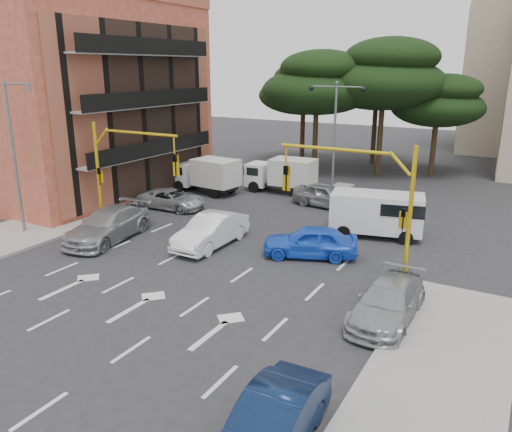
{
  "coord_description": "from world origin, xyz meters",
  "views": [
    {
      "loc": [
        12.65,
        -17.46,
        8.88
      ],
      "look_at": [
        0.67,
        3.6,
        1.6
      ],
      "focal_mm": 35.0,
      "sensor_mm": 36.0,
      "label": 1
    }
  ],
  "objects_px": {
    "signal_mast_right": "(367,194)",
    "car_white_hatch": "(211,231)",
    "box_truck_a": "(206,175)",
    "signal_mast_left": "(121,163)",
    "car_navy_parked": "(271,424)",
    "car_silver_cross_a": "(172,199)",
    "car_silver_wagon": "(108,225)",
    "car_silver_cross_b": "(326,195)",
    "box_truck_b": "(281,175)",
    "van_white": "(376,214)",
    "car_silver_parked": "(388,302)",
    "street_lamp_center": "(335,118)",
    "street_lamp_left": "(16,149)",
    "car_blue_compact": "(310,241)"
  },
  "relations": [
    {
      "from": "car_silver_cross_b",
      "to": "car_blue_compact",
      "type": "bearing_deg",
      "value": -154.95
    },
    {
      "from": "car_silver_cross_b",
      "to": "car_navy_parked",
      "type": "height_order",
      "value": "car_silver_cross_b"
    },
    {
      "from": "car_silver_cross_b",
      "to": "box_truck_a",
      "type": "xyz_separation_m",
      "value": [
        -9.12,
        -0.66,
        0.5
      ]
    },
    {
      "from": "car_silver_cross_a",
      "to": "van_white",
      "type": "xyz_separation_m",
      "value": [
        13.1,
        1.22,
        0.58
      ]
    },
    {
      "from": "car_white_hatch",
      "to": "van_white",
      "type": "relative_size",
      "value": 1.02
    },
    {
      "from": "signal_mast_right",
      "to": "box_truck_b",
      "type": "xyz_separation_m",
      "value": [
        -10.21,
        12.48,
        -2.62
      ]
    },
    {
      "from": "car_silver_wagon",
      "to": "car_silver_cross_a",
      "type": "bearing_deg",
      "value": 88.98
    },
    {
      "from": "car_silver_parked",
      "to": "van_white",
      "type": "bearing_deg",
      "value": 109.4
    },
    {
      "from": "car_blue_compact",
      "to": "car_navy_parked",
      "type": "bearing_deg",
      "value": -2.15
    },
    {
      "from": "car_white_hatch",
      "to": "car_silver_cross_b",
      "type": "height_order",
      "value": "car_white_hatch"
    },
    {
      "from": "signal_mast_right",
      "to": "box_truck_a",
      "type": "relative_size",
      "value": 1.16
    },
    {
      "from": "car_navy_parked",
      "to": "box_truck_b",
      "type": "bearing_deg",
      "value": 114.08
    },
    {
      "from": "street_lamp_left",
      "to": "car_silver_cross_a",
      "type": "distance_m",
      "value": 9.73
    },
    {
      "from": "car_silver_wagon",
      "to": "car_silver_parked",
      "type": "relative_size",
      "value": 1.17
    },
    {
      "from": "car_silver_cross_b",
      "to": "box_truck_b",
      "type": "relative_size",
      "value": 0.88
    },
    {
      "from": "signal_mast_left",
      "to": "car_silver_cross_b",
      "type": "xyz_separation_m",
      "value": [
        7.8,
        10.35,
        -3.11
      ]
    },
    {
      "from": "signal_mast_left",
      "to": "car_silver_wagon",
      "type": "relative_size",
      "value": 1.05
    },
    {
      "from": "signal_mast_right",
      "to": "car_silver_wagon",
      "type": "xyz_separation_m",
      "value": [
        -13.44,
        -1.44,
        -3.06
      ]
    },
    {
      "from": "signal_mast_left",
      "to": "car_silver_cross_a",
      "type": "relative_size",
      "value": 1.32
    },
    {
      "from": "street_lamp_center",
      "to": "car_silver_cross_b",
      "type": "height_order",
      "value": "street_lamp_center"
    },
    {
      "from": "car_navy_parked",
      "to": "box_truck_a",
      "type": "height_order",
      "value": "box_truck_a"
    },
    {
      "from": "signal_mast_left",
      "to": "car_white_hatch",
      "type": "bearing_deg",
      "value": 4.92
    },
    {
      "from": "street_lamp_center",
      "to": "car_blue_compact",
      "type": "relative_size",
      "value": 1.71
    },
    {
      "from": "car_silver_wagon",
      "to": "car_white_hatch",
      "type": "bearing_deg",
      "value": 10.74
    },
    {
      "from": "street_lamp_left",
      "to": "van_white",
      "type": "relative_size",
      "value": 1.66
    },
    {
      "from": "car_navy_parked",
      "to": "box_truck_b",
      "type": "relative_size",
      "value": 0.85
    },
    {
      "from": "signal_mast_left",
      "to": "van_white",
      "type": "xyz_separation_m",
      "value": [
        12.35,
        6.22,
        -2.68
      ]
    },
    {
      "from": "box_truck_b",
      "to": "car_navy_parked",
      "type": "bearing_deg",
      "value": -156.99
    },
    {
      "from": "box_truck_a",
      "to": "signal_mast_right",
      "type": "bearing_deg",
      "value": -117.39
    },
    {
      "from": "car_silver_cross_b",
      "to": "car_navy_parked",
      "type": "bearing_deg",
      "value": -153.48
    },
    {
      "from": "car_white_hatch",
      "to": "van_white",
      "type": "height_order",
      "value": "van_white"
    },
    {
      "from": "signal_mast_left",
      "to": "street_lamp_center",
      "type": "height_order",
      "value": "street_lamp_center"
    },
    {
      "from": "street_lamp_left",
      "to": "car_silver_parked",
      "type": "bearing_deg",
      "value": 0.44
    },
    {
      "from": "van_white",
      "to": "car_silver_parked",
      "type": "bearing_deg",
      "value": 6.19
    },
    {
      "from": "street_lamp_center",
      "to": "car_white_hatch",
      "type": "relative_size",
      "value": 1.57
    },
    {
      "from": "signal_mast_left",
      "to": "car_silver_wagon",
      "type": "bearing_deg",
      "value": -83.43
    },
    {
      "from": "car_blue_compact",
      "to": "signal_mast_right",
      "type": "bearing_deg",
      "value": 41.28
    },
    {
      "from": "street_lamp_left",
      "to": "car_silver_parked",
      "type": "xyz_separation_m",
      "value": [
        19.99,
        0.15,
        -4.02
      ]
    },
    {
      "from": "street_lamp_center",
      "to": "car_white_hatch",
      "type": "distance_m",
      "value": 14.36
    },
    {
      "from": "car_silver_wagon",
      "to": "box_truck_b",
      "type": "height_order",
      "value": "box_truck_b"
    },
    {
      "from": "box_truck_a",
      "to": "car_silver_cross_b",
      "type": "bearing_deg",
      "value": -80.27
    },
    {
      "from": "signal_mast_right",
      "to": "car_navy_parked",
      "type": "bearing_deg",
      "value": -83.28
    },
    {
      "from": "car_silver_cross_b",
      "to": "box_truck_b",
      "type": "bearing_deg",
      "value": 72.06
    },
    {
      "from": "street_lamp_left",
      "to": "car_white_hatch",
      "type": "bearing_deg",
      "value": 19.18
    },
    {
      "from": "box_truck_a",
      "to": "street_lamp_center",
      "type": "bearing_deg",
      "value": -56.39
    },
    {
      "from": "car_silver_cross_b",
      "to": "van_white",
      "type": "distance_m",
      "value": 6.15
    },
    {
      "from": "car_silver_wagon",
      "to": "box_truck_b",
      "type": "relative_size",
      "value": 1.11
    },
    {
      "from": "signal_mast_right",
      "to": "car_navy_parked",
      "type": "relative_size",
      "value": 1.37
    },
    {
      "from": "signal_mast_right",
      "to": "car_white_hatch",
      "type": "distance_m",
      "value": 8.71
    },
    {
      "from": "car_silver_cross_a",
      "to": "street_lamp_left",
      "type": "bearing_deg",
      "value": 152.08
    }
  ]
}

